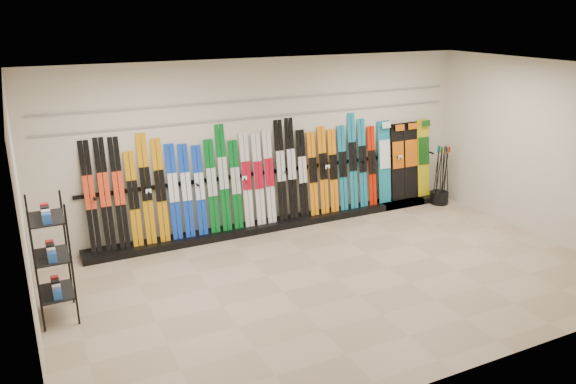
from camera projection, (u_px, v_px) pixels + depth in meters
name	position (u px, v px, depth m)	size (l,w,h in m)	color
floor	(338.00, 279.00, 8.22)	(8.00, 8.00, 0.00)	tan
back_wall	(267.00, 144.00, 9.89)	(8.00, 8.00, 0.00)	beige
left_wall	(24.00, 229.00, 6.08)	(5.00, 5.00, 0.00)	beige
right_wall	(544.00, 151.00, 9.43)	(5.00, 5.00, 0.00)	beige
ceiling	(344.00, 71.00, 7.29)	(8.00, 8.00, 0.00)	silver
ski_rack_base	(284.00, 223.00, 10.24)	(8.00, 0.40, 0.12)	black
skis	(246.00, 180.00, 9.74)	(5.38, 0.29, 1.82)	black
snowboards	(404.00, 161.00, 11.19)	(1.24, 0.25, 1.60)	#14728C
accessory_rack	(52.00, 260.00, 6.98)	(0.40, 0.60, 1.59)	black
pole_bin	(439.00, 198.00, 11.40)	(0.36, 0.36, 0.25)	black
ski_poles	(441.00, 175.00, 11.23)	(0.31, 0.30, 1.18)	black
slatwall_rail_0	(267.00, 116.00, 9.72)	(7.60, 0.02, 0.03)	gray
slatwall_rail_1	(267.00, 99.00, 9.62)	(7.60, 0.02, 0.03)	gray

